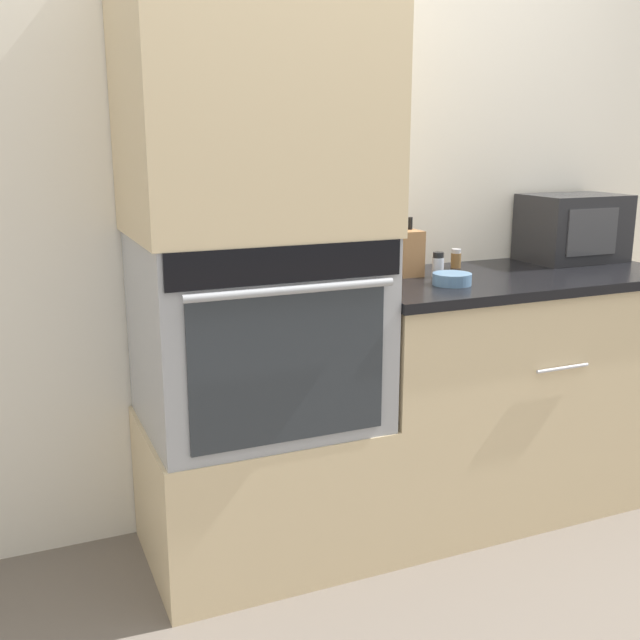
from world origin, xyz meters
TOP-DOWN VIEW (x-y plane):
  - ground_plane at (0.00, 0.00)m, footprint 12.00×12.00m
  - wall_back at (0.00, 0.63)m, footprint 8.00×0.05m
  - oven_cabinet_base at (-0.38, 0.30)m, footprint 0.77×0.60m
  - wall_oven at (-0.38, 0.30)m, footprint 0.74×0.64m
  - oven_cabinet_upper at (-0.38, 0.30)m, footprint 0.77×0.60m
  - counter_unit at (0.63, 0.30)m, footprint 1.28×0.63m
  - microwave at (1.04, 0.45)m, footprint 0.40×0.28m
  - knife_block at (0.24, 0.44)m, footprint 0.09×0.15m
  - bowl at (0.30, 0.20)m, footprint 0.14×0.14m
  - condiment_jar_near at (0.50, 0.49)m, footprint 0.04×0.04m
  - condiment_jar_mid at (0.16, 0.54)m, footprint 0.05×0.05m
  - condiment_jar_far at (0.33, 0.35)m, footprint 0.04×0.04m
  - condiment_jar_back at (0.05, 0.22)m, footprint 0.04×0.04m

SIDE VIEW (x-z plane):
  - ground_plane at x=0.00m, z-range 0.00..0.00m
  - oven_cabinet_base at x=-0.38m, z-range 0.00..0.50m
  - counter_unit at x=0.63m, z-range 0.00..0.93m
  - wall_oven at x=-0.38m, z-range 0.50..1.13m
  - bowl at x=0.30m, z-range 0.92..0.96m
  - condiment_jar_back at x=0.05m, z-range 0.92..0.99m
  - condiment_jar_mid at x=0.16m, z-range 0.92..0.99m
  - condiment_jar_near at x=0.50m, z-range 0.92..1.00m
  - condiment_jar_far at x=0.33m, z-range 0.92..1.01m
  - knife_block at x=0.24m, z-range 0.90..1.12m
  - microwave at x=1.04m, z-range 0.92..1.20m
  - wall_back at x=0.00m, z-range 0.00..2.50m
  - oven_cabinet_upper at x=-0.38m, z-range 1.13..2.02m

